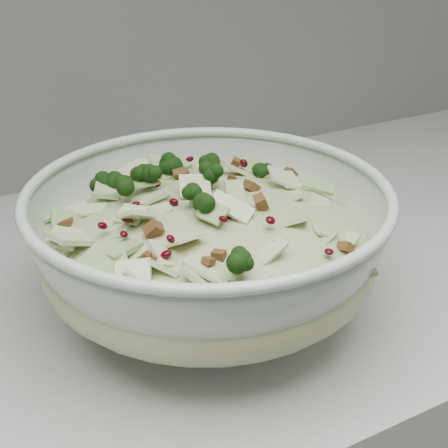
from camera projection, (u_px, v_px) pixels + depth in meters
name	position (u px, v px, depth m)	size (l,w,h in m)	color
mixing_bowl	(209.00, 249.00, 0.58)	(0.40, 0.40, 0.13)	silver
salad	(209.00, 228.00, 0.57)	(0.42, 0.42, 0.13)	#B0BC81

